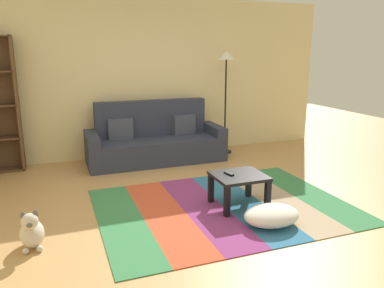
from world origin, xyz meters
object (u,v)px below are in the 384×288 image
coffee_table (239,181)px  standing_lamp (226,69)px  couch (155,141)px  tv_remote (229,174)px  pouf (272,215)px  dog (32,232)px

coffee_table → standing_lamp: standing_lamp is taller
coffee_table → standing_lamp: size_ratio=0.33×
couch → standing_lamp: bearing=3.5°
tv_remote → standing_lamp: bearing=55.7°
coffee_table → pouf: size_ratio=0.97×
tv_remote → couch: bearing=88.0°
coffee_table → tv_remote: 0.15m
tv_remote → dog: bearing=176.2°
couch → coffee_table: (0.42, -2.24, -0.01)m
dog → standing_lamp: (3.19, 2.50, 1.35)m
couch → pouf: bearing=-79.6°
coffee_table → tv_remote: size_ratio=4.01×
standing_lamp → coffee_table: bearing=-111.5°
dog → standing_lamp: bearing=38.2°
couch → dog: (-1.86, -2.42, -0.18)m
standing_lamp → tv_remote: size_ratio=12.06×
coffee_table → tv_remote: tv_remote is taller
standing_lamp → tv_remote: standing_lamp is taller
dog → coffee_table: bearing=4.7°
dog → tv_remote: 2.19m
coffee_table → tv_remote: bearing=155.6°
couch → tv_remote: 2.21m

